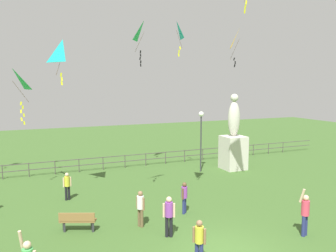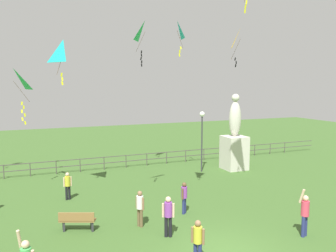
% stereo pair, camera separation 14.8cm
% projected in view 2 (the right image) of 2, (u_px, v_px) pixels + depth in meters
% --- Properties ---
extents(statue_monument, '(1.58, 1.58, 5.47)m').
position_uv_depth(statue_monument, '(234.00, 144.00, 24.90)').
color(statue_monument, beige).
rests_on(statue_monument, ground_plane).
extents(lamppost, '(0.36, 0.36, 4.28)m').
position_uv_depth(lamppost, '(202.00, 128.00, 24.00)').
color(lamppost, '#38383D').
rests_on(lamppost, ground_plane).
extents(park_bench, '(1.54, 0.95, 0.85)m').
position_uv_depth(park_bench, '(77.00, 220.00, 14.46)').
color(park_bench, olive).
rests_on(park_bench, ground_plane).
extents(person_1, '(0.36, 0.38, 1.61)m').
position_uv_depth(person_1, '(198.00, 240.00, 11.65)').
color(person_1, navy).
rests_on(person_1, ground_plane).
extents(person_2, '(0.48, 0.31, 1.69)m').
position_uv_depth(person_2, '(168.00, 214.00, 13.85)').
color(person_2, black).
rests_on(person_2, ground_plane).
extents(person_3, '(0.55, 0.32, 2.02)m').
position_uv_depth(person_3, '(305.00, 212.00, 13.89)').
color(person_3, navy).
rests_on(person_3, ground_plane).
extents(person_4, '(0.30, 0.44, 1.60)m').
position_uv_depth(person_4, '(140.00, 206.00, 14.86)').
color(person_4, brown).
rests_on(person_4, ground_plane).
extents(person_5, '(0.45, 0.28, 1.49)m').
position_uv_depth(person_5, '(68.00, 184.00, 18.34)').
color(person_5, black).
rests_on(person_5, ground_plane).
extents(person_7, '(0.37, 0.33, 1.53)m').
position_uv_depth(person_7, '(184.00, 196.00, 16.37)').
color(person_7, navy).
rests_on(person_7, ground_plane).
extents(kite_2, '(1.03, 1.20, 2.57)m').
position_uv_depth(kite_2, '(240.00, 39.00, 22.84)').
color(kite_2, yellow).
extents(kite_3, '(0.65, 0.84, 2.16)m').
position_uv_depth(kite_3, '(177.00, 31.00, 21.33)').
color(kite_3, '#19B2B2').
extents(kite_4, '(1.33, 1.36, 3.03)m').
position_uv_depth(kite_4, '(14.00, 82.00, 18.74)').
color(kite_4, '#1EB759').
extents(kite_5, '(1.02, 1.19, 2.31)m').
position_uv_depth(kite_5, '(64.00, 53.00, 17.81)').
color(kite_5, '#19B2B2').
extents(kite_6, '(1.07, 1.09, 2.97)m').
position_uv_depth(kite_6, '(145.00, 33.00, 22.93)').
color(kite_6, '#1EB759').
extents(waterfront_railing, '(36.02, 0.06, 0.95)m').
position_uv_depth(waterfront_railing, '(119.00, 160.00, 25.26)').
color(waterfront_railing, '#4C4742').
rests_on(waterfront_railing, ground_plane).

